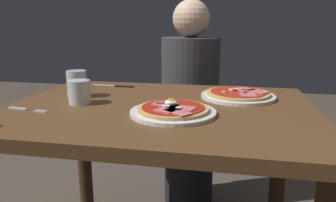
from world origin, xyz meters
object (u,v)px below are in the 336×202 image
object	(u,v)px
dining_table	(160,140)
water_glass_near	(77,85)
diner_person	(190,112)
knife	(116,86)
pizza_foreground	(173,110)
water_glass_far	(80,94)
fork	(25,109)
pizza_across_left	(238,95)

from	to	relation	value
dining_table	water_glass_near	xyz separation A→B (m)	(-0.35, 0.07, 0.18)
diner_person	knife	bearing A→B (deg)	50.74
pizza_foreground	water_glass_near	size ratio (longest dim) A/B	2.67
water_glass_near	knife	world-z (taller)	water_glass_near
pizza_foreground	diner_person	bearing A→B (deg)	92.92
pizza_foreground	water_glass_near	bearing A→B (deg)	157.31
water_glass_far	fork	distance (m)	0.19
pizza_across_left	pizza_foreground	bearing A→B (deg)	-127.09
dining_table	water_glass_far	bearing A→B (deg)	-174.34
pizza_foreground	knife	size ratio (longest dim) A/B	1.42
dining_table	water_glass_near	bearing A→B (deg)	168.18
knife	diner_person	world-z (taller)	diner_person
water_glass_near	water_glass_far	world-z (taller)	water_glass_near
fork	diner_person	world-z (taller)	diner_person
pizza_across_left	knife	world-z (taller)	pizza_across_left
dining_table	knife	xyz separation A→B (m)	(-0.27, 0.30, 0.13)
fork	diner_person	size ratio (longest dim) A/B	0.13
pizza_across_left	fork	xyz separation A→B (m)	(-0.71, -0.33, -0.01)
pizza_foreground	pizza_across_left	size ratio (longest dim) A/B	0.96
pizza_foreground	water_glass_far	world-z (taller)	water_glass_far
pizza_across_left	diner_person	xyz separation A→B (m)	(-0.25, 0.48, -0.22)
water_glass_near	water_glass_far	distance (m)	0.12
dining_table	water_glass_near	size ratio (longest dim) A/B	10.45
dining_table	pizza_foreground	distance (m)	0.19
water_glass_far	fork	xyz separation A→B (m)	(-0.14, -0.12, -0.03)
dining_table	water_glass_near	world-z (taller)	water_glass_near
water_glass_far	pizza_across_left	bearing A→B (deg)	19.99
pizza_foreground	water_glass_near	xyz separation A→B (m)	(-0.42, 0.18, 0.03)
water_glass_near	fork	world-z (taller)	water_glass_near
water_glass_near	diner_person	size ratio (longest dim) A/B	0.09
water_glass_far	knife	size ratio (longest dim) A/B	0.44
water_glass_far	fork	bearing A→B (deg)	-140.21
dining_table	fork	xyz separation A→B (m)	(-0.44, -0.15, 0.13)
pizza_foreground	fork	bearing A→B (deg)	-174.63
water_glass_near	pizza_across_left	bearing A→B (deg)	9.38
pizza_foreground	fork	distance (m)	0.50
fork	dining_table	bearing A→B (deg)	18.83
water_glass_far	dining_table	bearing A→B (deg)	5.66
water_glass_near	knife	bearing A→B (deg)	70.02
dining_table	pizza_across_left	xyz separation A→B (m)	(0.28, 0.18, 0.14)
pizza_across_left	diner_person	bearing A→B (deg)	117.34
water_glass_far	knife	bearing A→B (deg)	86.66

